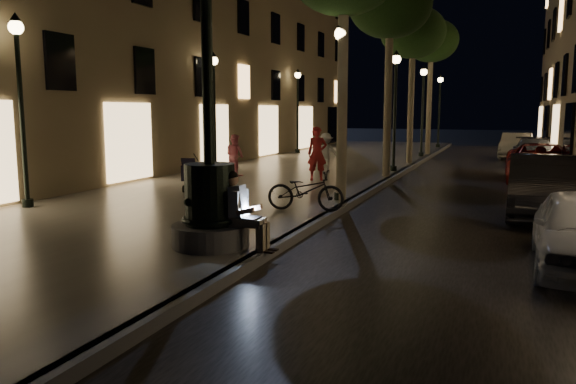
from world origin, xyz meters
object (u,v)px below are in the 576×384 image
at_px(tree_far, 431,42).
at_px(car_fifth, 516,146).
at_px(lamp_left_c, 298,100).
at_px(car_second, 544,187).
at_px(seated_man_laptop, 241,208).
at_px(lamp_curb_c, 423,99).
at_px(lamp_curb_a, 341,88).
at_px(lamp_left_b, 214,96).
at_px(car_rear, 534,152).
at_px(stroller, 192,172).
at_px(lamp_curb_d, 440,101).
at_px(lamp_curb_b, 395,95).
at_px(pedestrian_white, 326,153).
at_px(pedestrian_red, 317,154).
at_px(bicycle, 306,190).
at_px(tree_third, 413,33).
at_px(tree_second, 390,6).
at_px(lamp_left_a, 20,86).
at_px(pedestrian_pink, 235,155).
at_px(car_third, 541,163).
at_px(fountain_lamppost, 210,191).

height_order(tree_far, car_fifth, tree_far).
xyz_separation_m(lamp_left_c, car_second, (12.25, -15.64, -2.47)).
height_order(seated_man_laptop, lamp_curb_c, lamp_curb_c).
height_order(lamp_curb_a, lamp_left_b, same).
xyz_separation_m(seated_man_laptop, car_rear, (5.59, 20.13, -0.25)).
xyz_separation_m(stroller, car_rear, (10.15, 14.13, -0.09)).
xyz_separation_m(seated_man_laptop, lamp_left_c, (-7.01, 22.00, 2.31)).
relative_size(lamp_curb_d, lamp_left_b, 1.00).
xyz_separation_m(lamp_curb_a, lamp_left_c, (-7.10, 16.00, 0.00)).
bearing_deg(lamp_curb_b, pedestrian_white, -148.39).
height_order(pedestrian_red, bicycle, pedestrian_red).
xyz_separation_m(tree_third, stroller, (-4.65, -11.99, -5.37)).
relative_size(lamp_curb_d, pedestrian_white, 3.09).
bearing_deg(lamp_curb_b, car_fifth, 65.91).
bearing_deg(lamp_curb_b, tree_far, 89.54).
distance_m(tree_third, stroller, 13.94).
bearing_deg(tree_far, tree_second, -89.90).
distance_m(lamp_left_a, car_second, 13.24).
bearing_deg(tree_far, seated_man_laptop, -90.40).
height_order(stroller, car_second, car_second).
distance_m(lamp_curb_c, pedestrian_red, 12.42).
distance_m(tree_far, car_second, 19.21).
distance_m(lamp_curb_b, pedestrian_white, 3.63).
bearing_deg(pedestrian_pink, car_third, -137.31).
xyz_separation_m(lamp_curb_b, lamp_left_b, (-7.10, -2.00, 0.00)).
distance_m(lamp_curb_a, lamp_curb_d, 24.00).
distance_m(tree_far, stroller, 19.44).
bearing_deg(lamp_left_c, car_second, -51.92).
bearing_deg(tree_far, car_fifth, 8.25).
xyz_separation_m(fountain_lamppost, lamp_left_c, (-6.40, 22.00, 2.02)).
bearing_deg(fountain_lamppost, tree_far, 88.14).
relative_size(tree_third, lamp_left_a, 1.50).
distance_m(lamp_curb_a, lamp_left_c, 17.50).
bearing_deg(pedestrian_red, stroller, -149.93).
bearing_deg(pedestrian_pink, fountain_lamppost, 136.41).
relative_size(car_second, car_rear, 0.99).
relative_size(tree_third, pedestrian_red, 3.83).
distance_m(lamp_curb_a, car_rear, 15.38).
bearing_deg(lamp_curb_b, lamp_left_c, 131.59).
distance_m(lamp_left_c, pedestrian_white, 10.82).
xyz_separation_m(lamp_curb_a, bicycle, (-0.30, -1.94, -2.54)).
relative_size(car_third, car_rear, 1.09).
relative_size(lamp_curb_d, stroller, 4.23).
distance_m(tree_far, lamp_curb_d, 6.80).
bearing_deg(lamp_curb_c, tree_far, 87.71).
height_order(lamp_left_a, pedestrian_red, lamp_left_a).
height_order(car_third, pedestrian_white, pedestrian_white).
bearing_deg(car_fifth, fountain_lamppost, -97.66).
height_order(fountain_lamppost, pedestrian_red, fountain_lamppost).
distance_m(tree_third, car_third, 8.70).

